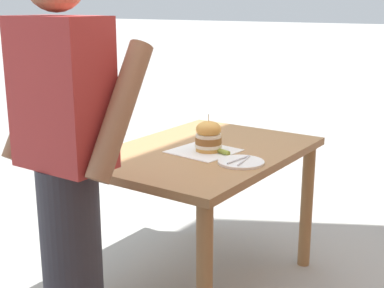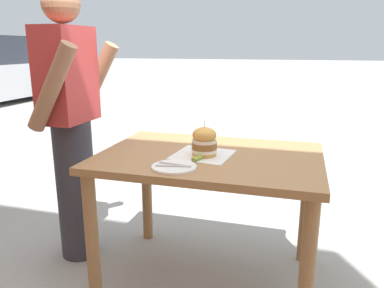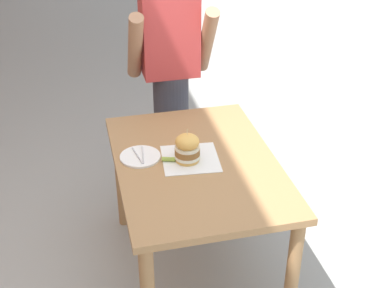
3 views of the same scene
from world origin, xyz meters
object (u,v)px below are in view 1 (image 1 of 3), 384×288
Objects in this scene: patio_table at (203,172)px; side_plate_with_forks at (241,162)px; pickle_spear at (224,152)px; sandwich at (208,136)px; diner_across_table at (67,170)px.

side_plate_with_forks reaches higher than patio_table.
pickle_spear is (-0.14, 0.03, 0.14)m from patio_table.
side_plate_with_forks is (-0.24, 0.09, -0.07)m from sandwich.
side_plate_with_forks is (-0.14, 0.08, -0.01)m from pickle_spear.
pickle_spear is 0.16m from side_plate_with_forks.
sandwich is 0.27m from side_plate_with_forks.
patio_table is 0.33m from side_plate_with_forks.
side_plate_with_forks is at bearing 151.73° from pickle_spear.
sandwich is 0.12m from pickle_spear.
patio_table is 16.63× the size of pickle_spear.
diner_across_table is (0.04, 0.88, 0.23)m from patio_table.
pickle_spear is (-0.10, 0.01, -0.06)m from sandwich.
diner_across_table is (0.33, 0.78, 0.11)m from side_plate_with_forks.
patio_table is 0.91m from diner_across_table.
patio_table is at bearing -22.52° from sandwich.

